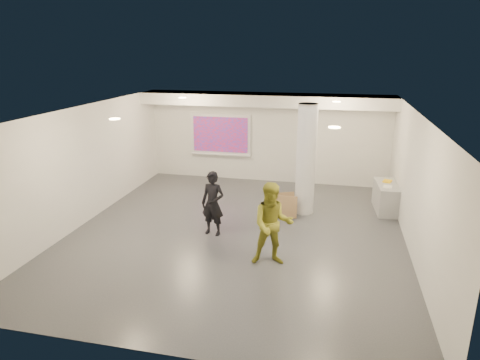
% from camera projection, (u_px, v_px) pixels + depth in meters
% --- Properties ---
extents(floor, '(8.00, 9.00, 0.01)m').
position_uv_depth(floor, '(236.00, 233.00, 10.54)').
color(floor, '#3C3F44').
rests_on(floor, ground).
extents(ceiling, '(8.00, 9.00, 0.01)m').
position_uv_depth(ceiling, '(236.00, 111.00, 9.66)').
color(ceiling, white).
rests_on(ceiling, floor).
extents(wall_back, '(8.00, 0.01, 3.00)m').
position_uv_depth(wall_back, '(267.00, 138.00, 14.29)').
color(wall_back, silver).
rests_on(wall_back, floor).
extents(wall_front, '(8.00, 0.01, 3.00)m').
position_uv_depth(wall_front, '(162.00, 265.00, 5.91)').
color(wall_front, silver).
rests_on(wall_front, floor).
extents(wall_left, '(0.01, 9.00, 3.00)m').
position_uv_depth(wall_left, '(84.00, 165.00, 10.94)').
color(wall_left, silver).
rests_on(wall_left, floor).
extents(wall_right, '(0.01, 9.00, 3.00)m').
position_uv_depth(wall_right, '(416.00, 186.00, 9.25)').
color(wall_right, silver).
rests_on(wall_right, floor).
extents(soffit_band, '(8.00, 1.10, 0.36)m').
position_uv_depth(soffit_band, '(265.00, 100.00, 13.39)').
color(soffit_band, silver).
rests_on(soffit_band, ceiling).
extents(downlight_nw, '(0.22, 0.22, 0.02)m').
position_uv_depth(downlight_nw, '(182.00, 98.00, 12.46)').
color(downlight_nw, '#E8CC8A').
rests_on(downlight_nw, ceiling).
extents(downlight_ne, '(0.22, 0.22, 0.02)m').
position_uv_depth(downlight_ne, '(337.00, 102.00, 11.53)').
color(downlight_ne, '#E8CC8A').
rests_on(downlight_ne, ceiling).
extents(downlight_sw, '(0.22, 0.22, 0.02)m').
position_uv_depth(downlight_sw, '(115.00, 119.00, 8.73)').
color(downlight_sw, '#E8CC8A').
rests_on(downlight_sw, ceiling).
extents(downlight_se, '(0.22, 0.22, 0.02)m').
position_uv_depth(downlight_se, '(334.00, 127.00, 7.80)').
color(downlight_se, '#E8CC8A').
rests_on(downlight_se, ceiling).
extents(column, '(0.52, 0.52, 3.00)m').
position_uv_depth(column, '(306.00, 160.00, 11.46)').
color(column, silver).
rests_on(column, floor).
extents(projection_screen, '(2.10, 0.13, 1.42)m').
position_uv_depth(projection_screen, '(221.00, 135.00, 14.58)').
color(projection_screen, silver).
rests_on(projection_screen, wall_back).
extents(credenza, '(0.65, 1.37, 0.78)m').
position_uv_depth(credenza, '(386.00, 197.00, 11.91)').
color(credenza, gray).
rests_on(credenza, floor).
extents(papers_stack, '(0.28, 0.32, 0.02)m').
position_uv_depth(papers_stack, '(388.00, 187.00, 11.53)').
color(papers_stack, silver).
rests_on(papers_stack, credenza).
extents(postit_pad, '(0.29, 0.34, 0.03)m').
position_uv_depth(postit_pad, '(387.00, 181.00, 12.00)').
color(postit_pad, yellow).
rests_on(postit_pad, credenza).
extents(cardboard_back, '(0.60, 0.41, 0.61)m').
position_uv_depth(cardboard_back, '(285.00, 203.00, 11.67)').
color(cardboard_back, '#916F48').
rests_on(cardboard_back, floor).
extents(cardboard_front, '(0.54, 0.15, 0.59)m').
position_uv_depth(cardboard_front, '(287.00, 207.00, 11.44)').
color(cardboard_front, '#916F48').
rests_on(cardboard_front, floor).
extents(woman, '(0.63, 0.47, 1.58)m').
position_uv_depth(woman, '(213.00, 204.00, 10.27)').
color(woman, black).
rests_on(woman, floor).
extents(man, '(0.98, 0.84, 1.78)m').
position_uv_depth(man, '(273.00, 224.00, 8.81)').
color(man, olive).
rests_on(man, floor).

